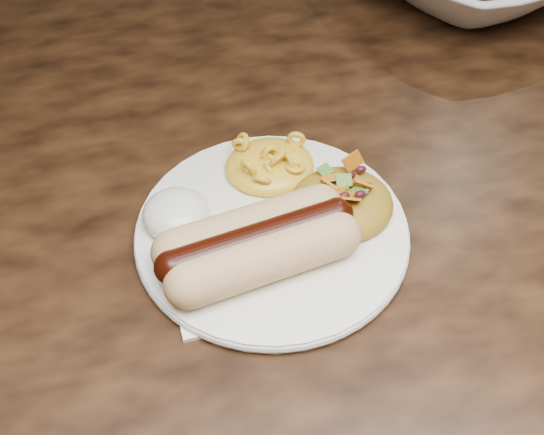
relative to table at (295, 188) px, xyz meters
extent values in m
cube|color=#472915|center=(0.00, 0.00, 0.07)|extent=(1.60, 0.90, 0.04)
cylinder|color=white|center=(-0.05, -0.13, 0.10)|extent=(0.25, 0.25, 0.01)
cylinder|color=#E7AD6B|center=(-0.07, -0.18, 0.12)|extent=(0.12, 0.05, 0.03)
cylinder|color=#E7AD6B|center=(-0.07, -0.15, 0.12)|extent=(0.12, 0.05, 0.03)
cylinder|color=black|center=(-0.07, -0.16, 0.13)|extent=(0.13, 0.05, 0.03)
ellipsoid|color=gold|center=(-0.04, -0.07, 0.12)|extent=(0.08, 0.08, 0.03)
ellipsoid|color=silver|center=(-0.12, -0.11, 0.12)|extent=(0.06, 0.06, 0.03)
ellipsoid|color=#BF3615|center=(0.00, -0.13, 0.11)|extent=(0.08, 0.08, 0.03)
cube|color=white|center=(-0.13, -0.16, 0.09)|extent=(0.03, 0.15, 0.00)
camera|label=1|loc=(-0.12, -0.44, 0.48)|focal=42.00mm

